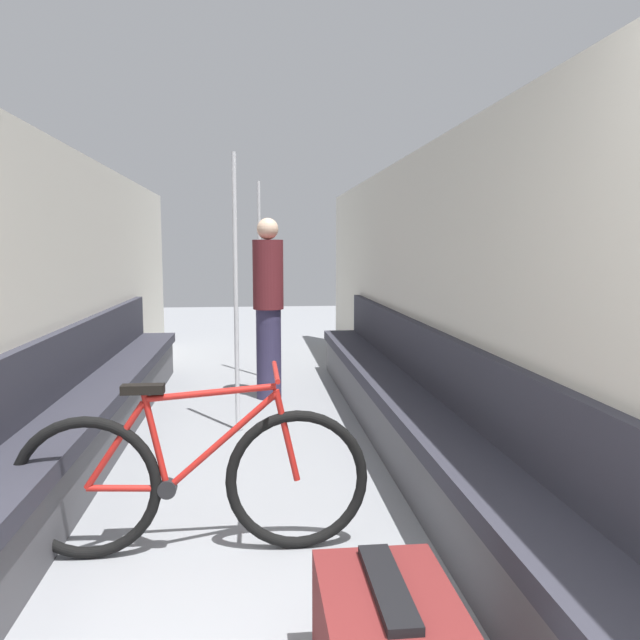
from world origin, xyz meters
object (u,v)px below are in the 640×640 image
object	(u,v)px
grab_pole_far	(260,283)
bicycle	(193,480)
bench_seat_row_left	(86,417)
passenger_standing	(268,306)
bench_seat_row_right	(404,408)
grab_pole_near	(236,298)

from	to	relation	value
grab_pole_far	bicycle	bearing A→B (deg)	-95.06
bench_seat_row_left	passenger_standing	world-z (taller)	passenger_standing
bench_seat_row_left	passenger_standing	bearing A→B (deg)	52.27
bench_seat_row_right	grab_pole_far	bearing A→B (deg)	110.18
bench_seat_row_left	grab_pole_far	bearing A→B (deg)	65.82
bicycle	grab_pole_far	size ratio (longest dim) A/B	0.77
bench_seat_row_left	bench_seat_row_right	xyz separation A→B (m)	(2.28, 0.00, 0.00)
bicycle	passenger_standing	distance (m)	3.24
bench_seat_row_left	passenger_standing	xyz separation A→B (m)	(1.33, 1.71, 0.61)
bicycle	grab_pole_far	distance (m)	4.31
bicycle	grab_pole_near	size ratio (longest dim) A/B	0.77
grab_pole_near	bench_seat_row_left	bearing A→B (deg)	-148.85
bench_seat_row_right	bicycle	distance (m)	2.01
bench_seat_row_right	grab_pole_near	world-z (taller)	grab_pole_near
bicycle	bench_seat_row_right	bearing A→B (deg)	37.58
bicycle	bench_seat_row_left	bearing A→B (deg)	113.06
grab_pole_near	passenger_standing	distance (m)	1.13
bench_seat_row_left	bicycle	size ratio (longest dim) A/B	3.61
grab_pole_near	passenger_standing	xyz separation A→B (m)	(0.28, 1.08, -0.17)
bicycle	grab_pole_near	xyz separation A→B (m)	(0.16, 2.07, 0.72)
bench_seat_row_left	passenger_standing	size ratio (longest dim) A/B	3.47
bench_seat_row_right	passenger_standing	xyz separation A→B (m)	(-0.95, 1.71, 0.61)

